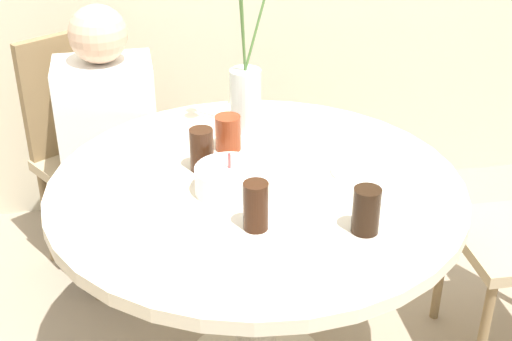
% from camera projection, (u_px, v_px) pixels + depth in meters
% --- Properties ---
extents(dining_table, '(1.18, 1.18, 0.73)m').
position_uv_depth(dining_table, '(256.00, 223.00, 2.08)').
color(dining_table, beige).
rests_on(dining_table, ground_plane).
extents(chair_near_front, '(0.55, 0.55, 0.92)m').
position_uv_depth(chair_near_front, '(88.00, 140.00, 2.72)').
color(chair_near_front, tan).
rests_on(chair_near_front, ground_plane).
extents(birthday_cake, '(0.19, 0.19, 0.12)m').
position_uv_depth(birthday_cake, '(230.00, 180.00, 1.95)').
color(birthday_cake, white).
rests_on(birthday_cake, dining_table).
extents(flower_vase, '(0.19, 0.18, 0.71)m').
position_uv_depth(flower_vase, '(247.00, 74.00, 2.23)').
color(flower_vase, silver).
rests_on(flower_vase, dining_table).
extents(side_plate, '(0.17, 0.17, 0.01)m').
position_uv_depth(side_plate, '(361.00, 172.00, 2.06)').
color(side_plate, white).
rests_on(side_plate, dining_table).
extents(drink_glass_0, '(0.07, 0.07, 0.13)m').
position_uv_depth(drink_glass_0, '(202.00, 150.00, 2.06)').
color(drink_glass_0, '#33190C').
rests_on(drink_glass_0, dining_table).
extents(drink_glass_1, '(0.08, 0.08, 0.11)m').
position_uv_depth(drink_glass_1, '(228.00, 133.00, 2.17)').
color(drink_glass_1, maroon).
rests_on(drink_glass_1, dining_table).
extents(drink_glass_2, '(0.06, 0.06, 0.13)m').
position_uv_depth(drink_glass_2, '(256.00, 206.00, 1.78)').
color(drink_glass_2, '#33190C').
rests_on(drink_glass_2, dining_table).
extents(drink_glass_3, '(0.07, 0.07, 0.12)m').
position_uv_depth(drink_glass_3, '(366.00, 210.00, 1.77)').
color(drink_glass_3, black).
rests_on(drink_glass_3, dining_table).
extents(person_woman, '(0.34, 0.24, 1.08)m').
position_uv_depth(person_woman, '(112.00, 158.00, 2.62)').
color(person_woman, '#383333').
rests_on(person_woman, ground_plane).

